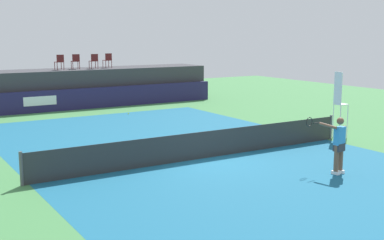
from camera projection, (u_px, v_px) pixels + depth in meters
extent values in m
plane|color=#3D7A42|center=(163.00, 143.00, 20.23)|extent=(48.00, 48.00, 0.00)
cube|color=#16597A|center=(204.00, 158.00, 17.71)|extent=(12.00, 22.00, 0.00)
cube|color=#231E4C|center=(75.00, 99.00, 28.94)|extent=(18.00, 0.20, 1.20)
cube|color=white|center=(40.00, 101.00, 27.79)|extent=(1.80, 0.02, 0.50)
cube|color=#38383D|center=(65.00, 88.00, 30.37)|extent=(18.00, 2.80, 2.20)
cylinder|color=#561919|center=(61.00, 66.00, 30.08)|extent=(0.04, 0.04, 0.44)
cylinder|color=#561919|center=(55.00, 66.00, 29.84)|extent=(0.04, 0.04, 0.44)
cylinder|color=#561919|center=(64.00, 66.00, 29.75)|extent=(0.04, 0.04, 0.44)
cylinder|color=#561919|center=(57.00, 66.00, 29.52)|extent=(0.04, 0.04, 0.44)
cube|color=#561919|center=(59.00, 62.00, 29.76)|extent=(0.47, 0.47, 0.03)
cube|color=#561919|center=(60.00, 58.00, 29.56)|extent=(0.44, 0.06, 0.42)
cylinder|color=#561919|center=(78.00, 65.00, 30.80)|extent=(0.04, 0.04, 0.44)
cylinder|color=#561919|center=(71.00, 65.00, 30.63)|extent=(0.04, 0.04, 0.44)
cylinder|color=#561919|center=(80.00, 65.00, 30.45)|extent=(0.04, 0.04, 0.44)
cylinder|color=#561919|center=(73.00, 66.00, 30.27)|extent=(0.04, 0.04, 0.44)
cube|color=#561919|center=(75.00, 61.00, 30.50)|extent=(0.48, 0.48, 0.03)
cube|color=#561919|center=(76.00, 58.00, 30.28)|extent=(0.44, 0.07, 0.42)
cylinder|color=#561919|center=(95.00, 65.00, 31.13)|extent=(0.04, 0.04, 0.44)
cylinder|color=#561919|center=(89.00, 65.00, 30.92)|extent=(0.04, 0.04, 0.44)
cylinder|color=#561919|center=(98.00, 65.00, 30.79)|extent=(0.04, 0.04, 0.44)
cylinder|color=#561919|center=(92.00, 65.00, 30.58)|extent=(0.04, 0.04, 0.44)
cube|color=#561919|center=(93.00, 61.00, 30.82)|extent=(0.44, 0.44, 0.03)
cube|color=#561919|center=(95.00, 57.00, 30.60)|extent=(0.44, 0.03, 0.42)
cylinder|color=#561919|center=(109.00, 64.00, 32.03)|extent=(0.04, 0.04, 0.44)
cylinder|color=#561919|center=(103.00, 64.00, 31.80)|extent=(0.04, 0.04, 0.44)
cylinder|color=#561919|center=(112.00, 64.00, 31.71)|extent=(0.04, 0.04, 0.44)
cylinder|color=#561919|center=(106.00, 64.00, 31.48)|extent=(0.04, 0.04, 0.44)
cube|color=#561919|center=(107.00, 60.00, 31.72)|extent=(0.47, 0.47, 0.03)
cube|color=#561919|center=(109.00, 57.00, 31.51)|extent=(0.44, 0.06, 0.42)
cylinder|color=white|center=(347.00, 122.00, 21.00)|extent=(0.04, 0.04, 1.40)
cylinder|color=white|center=(340.00, 120.00, 21.35)|extent=(0.04, 0.04, 1.40)
cylinder|color=white|center=(340.00, 122.00, 20.81)|extent=(0.04, 0.04, 1.40)
cylinder|color=white|center=(333.00, 121.00, 21.17)|extent=(0.04, 0.04, 1.40)
cube|color=white|center=(341.00, 104.00, 20.96)|extent=(0.47, 0.47, 0.03)
cube|color=white|center=(338.00, 88.00, 20.75)|extent=(0.06, 0.44, 1.33)
cube|color=#2D2D2D|center=(204.00, 145.00, 17.63)|extent=(12.40, 0.02, 0.95)
cylinder|color=#4C4C51|center=(21.00, 169.00, 14.42)|extent=(0.10, 0.10, 1.00)
cylinder|color=#4C4C51|center=(331.00, 127.00, 20.83)|extent=(0.10, 0.10, 1.00)
cube|color=white|center=(340.00, 171.00, 15.83)|extent=(0.15, 0.27, 0.10)
cylinder|color=brown|center=(341.00, 157.00, 15.75)|extent=(0.14, 0.14, 0.82)
cube|color=white|center=(335.00, 173.00, 15.68)|extent=(0.15, 0.27, 0.10)
cylinder|color=brown|center=(336.00, 158.00, 15.60)|extent=(0.14, 0.14, 0.82)
cube|color=#333338|center=(339.00, 147.00, 15.62)|extent=(0.37, 0.26, 0.24)
cube|color=#338CCC|center=(340.00, 136.00, 15.56)|extent=(0.38, 0.25, 0.56)
sphere|color=brown|center=(340.00, 121.00, 15.48)|extent=(0.22, 0.22, 0.22)
cylinder|color=brown|center=(344.00, 135.00, 15.71)|extent=(0.09, 0.09, 0.60)
cylinder|color=brown|center=(328.00, 126.00, 15.56)|extent=(0.17, 0.61, 0.14)
cylinder|color=black|center=(317.00, 123.00, 15.88)|extent=(0.30, 0.07, 0.03)
torus|color=black|center=(309.00, 122.00, 16.10)|extent=(0.30, 0.06, 0.30)
sphere|color=#D8EA33|center=(128.00, 114.00, 27.41)|extent=(0.07, 0.07, 0.07)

